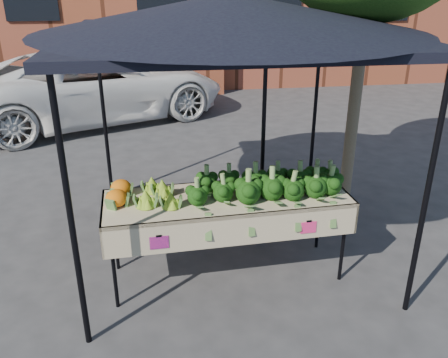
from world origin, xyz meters
The scene contains 7 objects.
ground centered at (0.00, 0.00, 0.00)m, with size 90.00×90.00×0.00m, color #303033.
table centered at (-0.15, 0.02, 0.45)m, with size 2.44×0.91×0.90m.
canopy centered at (-0.03, 0.66, 1.37)m, with size 3.16×3.16×2.74m, color black, non-canonical shape.
broccoli_heap centered at (0.24, 0.05, 1.04)m, with size 1.62×0.59×0.29m, color black.
romanesco_cluster centered at (-0.82, 0.06, 1.01)m, with size 0.45×0.59×0.22m, color #A0B636.
cauliflower_pair centered at (-1.19, 0.09, 1.00)m, with size 0.25×0.45×0.20m, color orange.
street_tree centered at (1.55, 1.12, 2.10)m, with size 2.13×2.13×4.19m, color #1E4C14, non-canonical shape.
Camera 1 is at (-0.79, -4.05, 2.88)m, focal length 37.57 mm.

